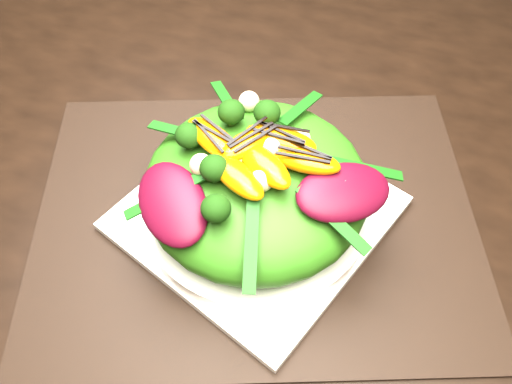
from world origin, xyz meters
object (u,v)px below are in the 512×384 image
(salad_bowl, at_px, (256,206))
(lettuce_mound, at_px, (256,185))
(placemat, at_px, (256,216))
(plate_base, at_px, (256,213))
(dining_table, at_px, (64,145))
(orange_segment, at_px, (245,134))

(salad_bowl, height_order, lettuce_mound, lettuce_mound)
(placemat, distance_m, plate_base, 0.01)
(plate_base, xyz_separation_m, lettuce_mound, (0.00, 0.00, 0.05))
(dining_table, height_order, orange_segment, dining_table)
(dining_table, relative_size, orange_segment, 23.80)
(lettuce_mound, bearing_deg, orange_segment, 131.35)
(dining_table, bearing_deg, placemat, -7.70)
(dining_table, xyz_separation_m, placemat, (0.26, -0.03, 0.02))
(lettuce_mound, relative_size, orange_segment, 3.24)
(placemat, xyz_separation_m, plate_base, (0.00, 0.00, 0.01))
(plate_base, relative_size, salad_bowl, 1.02)
(dining_table, xyz_separation_m, plate_base, (0.26, -0.03, 0.03))
(orange_segment, bearing_deg, plate_base, -48.65)
(lettuce_mound, bearing_deg, dining_table, 172.30)
(salad_bowl, height_order, orange_segment, orange_segment)
(placemat, xyz_separation_m, salad_bowl, (0.00, 0.00, 0.02))
(placemat, height_order, plate_base, plate_base)
(placemat, relative_size, orange_segment, 6.74)
(dining_table, height_order, placemat, dining_table)
(lettuce_mound, distance_m, orange_segment, 0.05)
(dining_table, xyz_separation_m, salad_bowl, (0.26, -0.03, 0.04))
(placemat, distance_m, lettuce_mound, 0.05)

